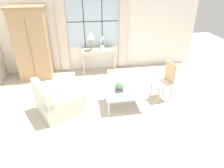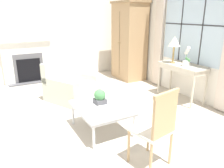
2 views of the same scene
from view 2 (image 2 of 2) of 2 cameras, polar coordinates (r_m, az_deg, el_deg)
ground_plane at (r=4.08m, az=-12.53°, el=-10.04°), size 14.00×14.00×0.00m
wall_back_windowed at (r=5.30m, az=20.05°, el=11.66°), size 7.20×0.14×2.80m
wall_left at (r=6.72m, az=-15.99°, el=13.12°), size 0.06×7.20×2.80m
fireplace at (r=6.56m, az=-21.26°, el=6.55°), size 0.34×1.38×2.24m
armoire at (r=6.53m, az=4.48°, el=11.11°), size 1.05×0.71×2.22m
console_table at (r=5.10m, az=17.84°, el=3.77°), size 1.11×0.46×0.81m
table_lamp at (r=5.12m, az=15.99°, el=10.48°), size 0.27×0.27×0.60m
potted_orchid at (r=4.93m, az=18.87°, el=6.28°), size 0.18×0.14×0.43m
armchair_upholstered at (r=5.07m, az=-10.61°, el=-0.87°), size 1.27×1.26×0.86m
side_chair_wooden at (r=2.75m, az=11.73°, el=-10.44°), size 0.51×0.51×1.05m
coffee_table at (r=3.61m, az=-2.73°, el=-6.43°), size 0.99×0.80×0.44m
potted_plant_small at (r=3.66m, az=-3.18°, el=-3.34°), size 0.19×0.19×0.25m
pillar_candle at (r=3.35m, az=-3.01°, el=-6.74°), size 0.10×0.10×0.12m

